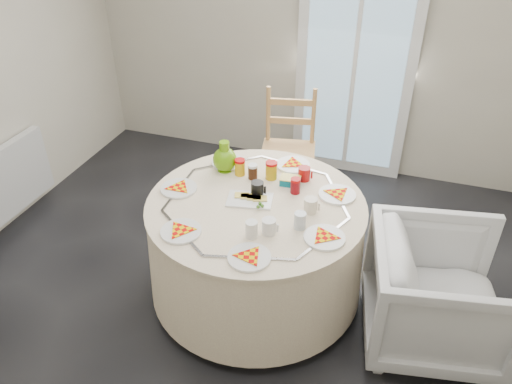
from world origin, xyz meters
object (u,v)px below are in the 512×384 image
(radiator, at_px, (1,186))
(table, at_px, (256,247))
(wooden_chair, at_px, (288,152))
(armchair, at_px, (439,290))
(green_pitcher, at_px, (224,150))

(radiator, relative_size, table, 0.73)
(radiator, bearing_deg, table, -1.58)
(radiator, height_order, wooden_chair, wooden_chair)
(table, height_order, wooden_chair, wooden_chair)
(wooden_chair, xyz_separation_m, armchair, (1.22, -1.15, -0.08))
(green_pitcher, bearing_deg, table, -44.81)
(table, distance_m, green_pitcher, 0.66)
(radiator, relative_size, armchair, 1.27)
(wooden_chair, bearing_deg, armchair, -54.61)
(radiator, distance_m, green_pitcher, 1.83)
(radiator, xyz_separation_m, table, (2.06, -0.06, -0.01))
(radiator, xyz_separation_m, wooden_chair, (1.96, 1.05, 0.09))
(table, bearing_deg, wooden_chair, 94.98)
(radiator, xyz_separation_m, green_pitcher, (1.75, 0.24, 0.49))
(green_pitcher, bearing_deg, wooden_chair, 73.44)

